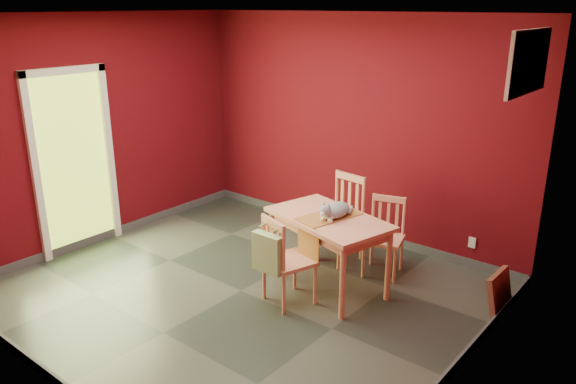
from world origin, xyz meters
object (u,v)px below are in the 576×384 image
Objects in this scene: chair_near at (286,259)px; cat at (336,207)px; picture_frame at (500,294)px; chair_far_left at (341,217)px; chair_far_right at (385,235)px; dining_table at (328,226)px; tote_bag at (268,253)px.

cat reaches higher than chair_near.
picture_frame is at bearing 32.80° from chair_near.
cat is 1.73m from picture_frame.
chair_far_left is 0.58m from chair_far_right.
chair_near is at bearing -108.99° from chair_far_right.
picture_frame is (1.50, 0.54, -0.67)m from cat.
chair_near is at bearing -103.80° from dining_table.
chair_far_left is 1.41m from tote_bag.
tote_bag reaches higher than dining_table.
picture_frame is at bearing 36.86° from tote_bag.
chair_near reaches higher than tote_bag.
cat is (0.36, -0.63, 0.38)m from chair_far_left.
chair_far_left is 2.34× the size of cat.
chair_far_left is 1.16× the size of chair_far_right.
cat is (0.19, 0.55, 0.42)m from chair_near.
picture_frame is at bearing 41.43° from cat.
dining_table is at bearing -130.04° from cat.
chair_far_right is 1.31m from picture_frame.
cat is at bearing 70.78° from chair_near.
picture_frame is at bearing 20.06° from dining_table.
chair_far_right reaches higher than dining_table.
dining_table is 1.41× the size of chair_far_left.
chair_near reaches higher than picture_frame.
cat reaches higher than dining_table.
picture_frame is (1.73, 1.30, -0.38)m from tote_bag.
chair_far_left is at bearing 98.17° from chair_near.
tote_bag is 2.20m from picture_frame.
tote_bag reaches higher than picture_frame.
picture_frame is (1.69, 1.09, -0.25)m from chair_near.
tote_bag is (-0.45, -1.39, 0.16)m from chair_far_right.
cat is at bearing -160.32° from picture_frame.
dining_table reaches higher than picture_frame.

